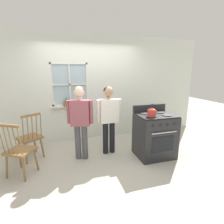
% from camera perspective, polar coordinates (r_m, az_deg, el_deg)
% --- Properties ---
extents(ground_plane, '(16.00, 16.00, 0.00)m').
position_cam_1_polar(ground_plane, '(3.76, -3.22, -15.54)').
color(ground_plane, '#B2AD9E').
extents(wall_back, '(6.40, 0.16, 2.70)m').
position_cam_1_polar(wall_back, '(4.69, -7.31, 7.51)').
color(wall_back, silver).
rests_on(wall_back, ground_plane).
extents(chair_by_window, '(0.56, 0.56, 0.99)m').
position_cam_1_polar(chair_by_window, '(3.49, -28.01, -11.29)').
color(chair_by_window, olive).
rests_on(chair_by_window, ground_plane).
extents(chair_near_wall, '(0.57, 0.56, 0.99)m').
position_cam_1_polar(chair_near_wall, '(4.03, -25.17, -7.71)').
color(chair_near_wall, olive).
rests_on(chair_near_wall, ground_plane).
extents(person_elderly_left, '(0.53, 0.30, 1.52)m').
position_cam_1_polar(person_elderly_left, '(3.56, -10.35, -1.33)').
color(person_elderly_left, '#4C4C51').
rests_on(person_elderly_left, ground_plane).
extents(person_teen_center, '(0.55, 0.23, 1.49)m').
position_cam_1_polar(person_teen_center, '(3.77, -1.08, -0.58)').
color(person_teen_center, black).
rests_on(person_teen_center, ground_plane).
extents(stove, '(0.78, 0.68, 1.08)m').
position_cam_1_polar(stove, '(3.88, 13.74, -7.30)').
color(stove, '#232326').
rests_on(stove, ground_plane).
extents(kettle, '(0.21, 0.17, 0.25)m').
position_cam_1_polar(kettle, '(3.53, 12.88, 0.03)').
color(kettle, red).
rests_on(kettle, stove).
extents(potted_plant, '(0.15, 0.15, 0.23)m').
position_cam_1_polar(potted_plant, '(4.59, -14.69, 2.82)').
color(potted_plant, '#935B3D').
rests_on(potted_plant, wall_back).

